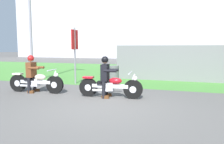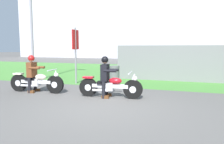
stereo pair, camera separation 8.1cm
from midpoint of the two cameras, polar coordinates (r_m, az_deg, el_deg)
ground at (r=6.31m, az=-2.87°, el=-9.05°), size 120.00×120.00×0.00m
grass_verge at (r=14.98m, az=9.83°, el=-0.09°), size 60.00×12.00×0.01m
stadium_facade at (r=36.40m, az=15.74°, el=13.99°), size 52.43×8.00×13.21m
motorcycle_lead at (r=7.32m, az=-0.13°, el=-3.75°), size 2.19×0.66×0.88m
rider_lead at (r=7.30m, az=-1.41°, el=-0.40°), size 0.57×0.49×1.40m
motorcycle_follow at (r=8.64m, az=-18.96°, el=-2.48°), size 2.20×0.66×0.89m
rider_follow at (r=8.68m, az=-19.99°, el=0.35°), size 0.57×0.49×1.41m
streetlight_pole at (r=11.63m, az=-19.96°, el=16.45°), size 0.96×0.20×6.11m
trash_can at (r=9.95m, az=0.86°, el=-0.82°), size 0.47×0.47×0.85m
sign_banner at (r=10.25m, az=-9.36°, el=6.57°), size 0.08×0.60×2.60m
fence_segment at (r=11.30m, az=18.98°, el=2.11°), size 7.00×0.06×1.80m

